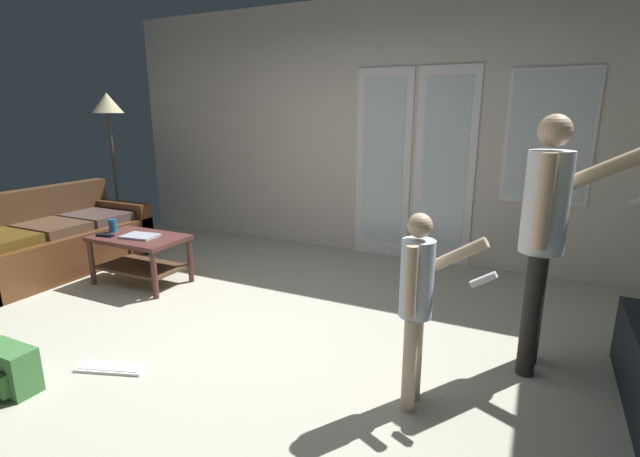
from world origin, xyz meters
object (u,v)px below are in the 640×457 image
at_px(coffee_table, 140,249).
at_px(person_child, 418,295).
at_px(floor_lamp, 108,112).
at_px(laptop_closed, 140,236).
at_px(cup_near_edge, 113,226).
at_px(leather_couch, 50,244).
at_px(loose_keyboard, 111,368).
at_px(tv_remote_black, 105,235).
at_px(person_adult, 546,224).
at_px(backpack, 8,369).

distance_m(coffee_table, person_child, 2.93).
distance_m(floor_lamp, laptop_closed, 2.09).
xyz_separation_m(laptop_closed, cup_near_edge, (-0.38, 0.03, 0.05)).
bearing_deg(laptop_closed, cup_near_edge, 167.88).
relative_size(leather_couch, cup_near_edge, 14.99).
distance_m(loose_keyboard, laptop_closed, 1.60).
bearing_deg(coffee_table, tv_remote_black, -152.03).
bearing_deg(leather_couch, person_adult, 1.42).
xyz_separation_m(backpack, loose_keyboard, (0.34, 0.41, -0.12)).
xyz_separation_m(backpack, laptop_closed, (-0.61, 1.61, 0.34)).
bearing_deg(floor_lamp, backpack, -51.81).
distance_m(coffee_table, cup_near_edge, 0.40).
bearing_deg(person_child, coffee_table, 165.42).
bearing_deg(coffee_table, loose_keyboard, -50.62).
bearing_deg(floor_lamp, tv_remote_black, -45.02).
relative_size(person_adult, person_child, 1.44).
height_order(person_adult, laptop_closed, person_adult).
distance_m(backpack, tv_remote_black, 1.78).
distance_m(leather_couch, floor_lamp, 1.75).
distance_m(loose_keyboard, tv_remote_black, 1.72).
xyz_separation_m(coffee_table, person_adult, (3.39, -0.03, 0.62)).
relative_size(laptop_closed, tv_remote_black, 1.82).
bearing_deg(person_child, leather_couch, 171.48).
bearing_deg(backpack, cup_near_edge, 121.37).
xyz_separation_m(leather_couch, loose_keyboard, (2.11, -1.07, -0.28)).
bearing_deg(loose_keyboard, coffee_table, 129.38).
bearing_deg(cup_near_edge, leather_couch, -168.62).
bearing_deg(tv_remote_black, person_adult, -8.61).
bearing_deg(floor_lamp, person_child, -22.20).
bearing_deg(tv_remote_black, floor_lamp, 124.62).
distance_m(person_adult, person_child, 0.95).
bearing_deg(leather_couch, floor_lamp, 104.65).
distance_m(loose_keyboard, cup_near_edge, 1.89).
bearing_deg(person_child, floor_lamp, 157.80).
xyz_separation_m(leather_couch, floor_lamp, (-0.30, 1.14, 1.30)).
relative_size(leather_couch, person_child, 1.71).
distance_m(floor_lamp, cup_near_edge, 1.79).
distance_m(floor_lamp, tv_remote_black, 1.96).
height_order(floor_lamp, tv_remote_black, floor_lamp).
xyz_separation_m(cup_near_edge, tv_remote_black, (0.07, -0.15, -0.05)).
bearing_deg(cup_near_edge, person_adult, -0.66).
height_order(laptop_closed, tv_remote_black, tv_remote_black).
bearing_deg(coffee_table, laptop_closed, -28.13).
xyz_separation_m(loose_keyboard, tv_remote_black, (-1.27, 1.07, 0.46)).
height_order(laptop_closed, cup_near_edge, cup_near_edge).
height_order(person_child, laptop_closed, person_child).
bearing_deg(person_child, tv_remote_black, 169.23).
bearing_deg(loose_keyboard, tv_remote_black, 139.89).
distance_m(person_child, tv_remote_black, 3.15).
bearing_deg(backpack, coffee_table, 111.83).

